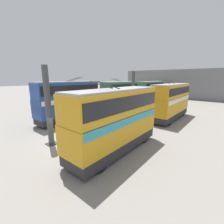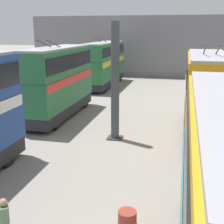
{
  "view_description": "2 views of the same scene",
  "coord_description": "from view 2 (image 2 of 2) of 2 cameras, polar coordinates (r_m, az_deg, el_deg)",
  "views": [
    {
      "loc": [
        -7.16,
        -12.33,
        5.89
      ],
      "look_at": [
        8.08,
        0.17,
        1.42
      ],
      "focal_mm": 24.0,
      "sensor_mm": 36.0,
      "label": 1
    },
    {
      "loc": [
        -4.63,
        -3.95,
        6.48
      ],
      "look_at": [
        8.65,
        -0.84,
        2.86
      ],
      "focal_mm": 50.0,
      "sensor_mm": 36.0,
      "label": 2
    }
  ],
  "objects": [
    {
      "name": "person_aisle_foreground",
      "position": [
        10.28,
        -18.94,
        -18.73
      ],
      "size": [
        0.48,
        0.42,
        1.75
      ],
      "rotation": [
        0.0,
        0.0,
        2.09
      ],
      "color": "#2D2D33",
      "rests_on": "ground_plane"
    },
    {
      "name": "bus_right_far",
      "position": [
        36.9,
        -1.44,
        9.25
      ],
      "size": [
        11.11,
        2.54,
        5.69
      ],
      "color": "black",
      "rests_on": "ground_plane"
    },
    {
      "name": "oil_drum",
      "position": [
        10.63,
        2.8,
        -19.74
      ],
      "size": [
        0.63,
        0.63,
        0.9
      ],
      "color": "#933828",
      "rests_on": "ground_plane"
    },
    {
      "name": "bus_right_mid",
      "position": [
        23.74,
        -9.99,
        6.14
      ],
      "size": [
        9.28,
        2.54,
        5.86
      ],
      "color": "black",
      "rests_on": "ground_plane"
    },
    {
      "name": "depot_back_wall",
      "position": [
        43.83,
        8.15,
        11.68
      ],
      "size": [
        0.5,
        36.0,
        8.33
      ],
      "color": "slate",
      "rests_on": "ground_plane"
    },
    {
      "name": "bus_left_far",
      "position": [
        19.85,
        16.91,
        3.83
      ],
      "size": [
        9.54,
        2.54,
        5.71
      ],
      "color": "black",
      "rests_on": "ground_plane"
    },
    {
      "name": "support_column_far",
      "position": [
        18.37,
        0.57,
        5.05
      ],
      "size": [
        0.89,
        0.89,
        6.95
      ],
      "color": "#42474C",
      "rests_on": "ground_plane"
    }
  ]
}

